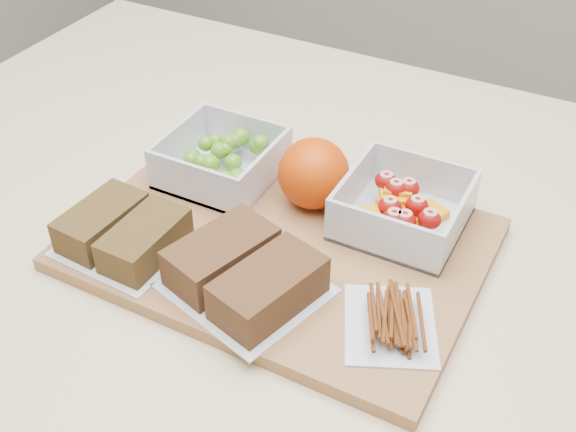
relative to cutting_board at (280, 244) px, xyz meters
name	(u,v)px	position (x,y,z in m)	size (l,w,h in m)	color
cutting_board	(280,244)	(0.00, 0.00, 0.00)	(0.42, 0.30, 0.02)	#9C6C40
grape_container	(224,160)	(-0.11, 0.07, 0.03)	(0.12, 0.12, 0.05)	silver
fruit_container	(402,209)	(0.11, 0.08, 0.03)	(0.13, 0.13, 0.05)	silver
orange	(314,173)	(0.00, 0.07, 0.05)	(0.08, 0.08, 0.08)	#C63D04
sandwich_bag_left	(123,232)	(-0.14, -0.09, 0.03)	(0.13, 0.12, 0.04)	silver
sandwich_bag_center	(245,273)	(0.01, -0.08, 0.03)	(0.17, 0.16, 0.04)	silver
pretzel_bag	(391,317)	(0.15, -0.06, 0.02)	(0.12, 0.13, 0.02)	silver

